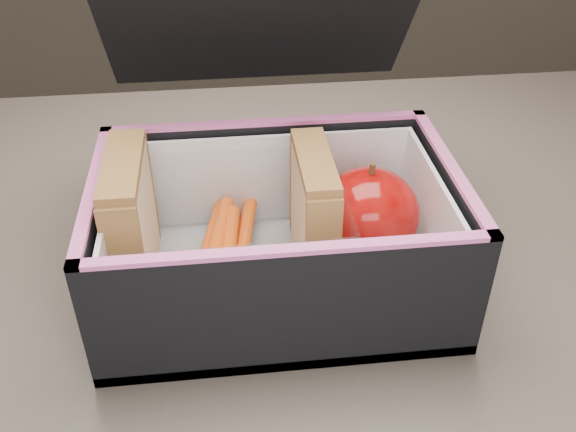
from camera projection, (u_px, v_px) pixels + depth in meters
name	position (u px, v px, depth m)	size (l,w,h in m)	color
kitchen_table	(244.00, 355.00, 0.60)	(1.20, 0.80, 0.75)	#63554C
lunch_bag	(276.00, 225.00, 0.51)	(0.28, 0.29, 0.25)	black
plastic_tub	(225.00, 235.00, 0.51)	(0.19, 0.14, 0.08)	white
sandwich_left	(132.00, 222.00, 0.50)	(0.03, 0.10, 0.11)	beige
sandwich_right	(314.00, 213.00, 0.51)	(0.03, 0.09, 0.10)	beige
carrot_sticks	(228.00, 247.00, 0.53)	(0.06, 0.14, 0.03)	#ED4107
paper_napkin	(371.00, 253.00, 0.55)	(0.07, 0.08, 0.01)	white
red_apple	(368.00, 214.00, 0.53)	(0.09, 0.09, 0.09)	#850001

